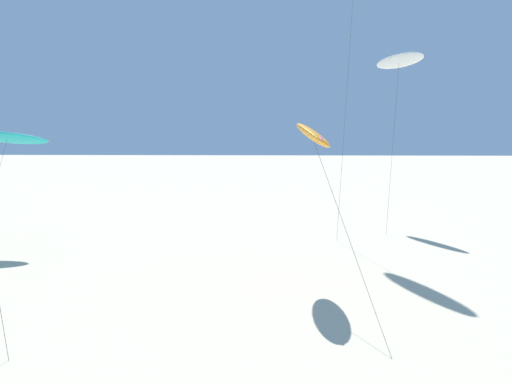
{
  "coord_description": "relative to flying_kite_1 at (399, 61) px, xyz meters",
  "views": [
    {
      "loc": [
        0.52,
        5.35,
        7.4
      ],
      "look_at": [
        -0.06,
        23.64,
        5.36
      ],
      "focal_mm": 42.85,
      "sensor_mm": 36.0,
      "label": 1
    }
  ],
  "objects": [
    {
      "name": "flying_kite_1",
      "position": [
        0.0,
        0.0,
        0.0
      ],
      "size": [
        3.28,
        8.28,
        12.73
      ],
      "color": "white",
      "rests_on": "ground"
    },
    {
      "name": "flying_kite_7",
      "position": [
        -25.1,
        -10.44,
        -5.46
      ],
      "size": [
        5.04,
        5.89,
        7.26
      ],
      "color": "#19B2B7",
      "rests_on": "ground"
    },
    {
      "name": "flying_kite_5",
      "position": [
        -7.47,
        -18.63,
        -5.15
      ],
      "size": [
        3.02,
        11.96,
        7.73
      ],
      "color": "orange",
      "rests_on": "ground"
    }
  ]
}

